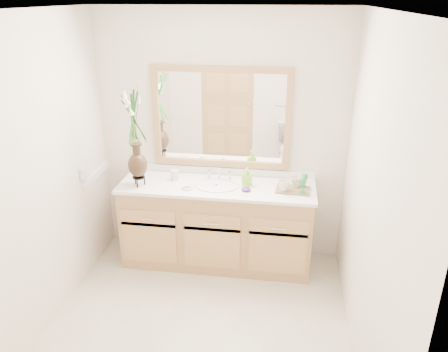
% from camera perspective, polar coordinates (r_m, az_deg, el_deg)
% --- Properties ---
extents(floor, '(2.60, 2.60, 0.00)m').
position_cam_1_polar(floor, '(3.71, -3.57, -19.50)').
color(floor, beige).
rests_on(floor, ground).
extents(ceiling, '(2.40, 2.60, 0.02)m').
position_cam_1_polar(ceiling, '(2.75, -4.86, 20.81)').
color(ceiling, white).
rests_on(ceiling, wall_back).
extents(wall_back, '(2.40, 0.02, 2.40)m').
position_cam_1_polar(wall_back, '(4.23, -0.36, 4.97)').
color(wall_back, silver).
rests_on(wall_back, floor).
extents(wall_front, '(2.40, 0.02, 2.40)m').
position_cam_1_polar(wall_front, '(1.98, -12.54, -18.40)').
color(wall_front, silver).
rests_on(wall_front, floor).
extents(wall_left, '(0.02, 2.60, 2.40)m').
position_cam_1_polar(wall_left, '(3.48, -23.79, -1.02)').
color(wall_left, silver).
rests_on(wall_left, floor).
extents(wall_right, '(0.02, 2.60, 2.40)m').
position_cam_1_polar(wall_right, '(3.03, 18.72, -3.75)').
color(wall_right, silver).
rests_on(wall_right, floor).
extents(vanity, '(1.80, 0.55, 0.80)m').
position_cam_1_polar(vanity, '(4.29, -0.92, -6.44)').
color(vanity, tan).
rests_on(vanity, floor).
extents(counter, '(1.84, 0.57, 0.03)m').
position_cam_1_polar(counter, '(4.10, -0.96, -1.37)').
color(counter, white).
rests_on(counter, vanity).
extents(sink, '(0.38, 0.34, 0.23)m').
position_cam_1_polar(sink, '(4.10, -0.99, -1.97)').
color(sink, white).
rests_on(sink, counter).
extents(mirror, '(1.32, 0.04, 0.97)m').
position_cam_1_polar(mirror, '(4.15, -0.42, 7.57)').
color(mirror, white).
rests_on(mirror, wall_back).
extents(switch_plate, '(0.02, 0.12, 0.12)m').
position_cam_1_polar(switch_plate, '(4.17, -17.86, 0.36)').
color(switch_plate, white).
rests_on(switch_plate, wall_left).
extents(door, '(0.80, 0.03, 2.00)m').
position_cam_1_polar(door, '(2.23, -19.65, -20.65)').
color(door, tan).
rests_on(door, floor).
extents(flower_vase, '(0.21, 0.21, 0.85)m').
position_cam_1_polar(flower_vase, '(3.97, -11.62, 6.45)').
color(flower_vase, black).
rests_on(flower_vase, counter).
extents(tumbler, '(0.08, 0.08, 0.10)m').
position_cam_1_polar(tumbler, '(4.22, -6.44, 0.14)').
color(tumbler, beige).
rests_on(tumbler, counter).
extents(soap_dish, '(0.11, 0.11, 0.03)m').
position_cam_1_polar(soap_dish, '(4.03, -4.85, -1.50)').
color(soap_dish, beige).
rests_on(soap_dish, counter).
extents(soap_bottle, '(0.09, 0.09, 0.16)m').
position_cam_1_polar(soap_bottle, '(4.06, 3.05, -0.21)').
color(soap_bottle, '#7ED131').
rests_on(soap_bottle, counter).
extents(purple_dish, '(0.10, 0.08, 0.03)m').
position_cam_1_polar(purple_dish, '(3.97, 2.90, -1.76)').
color(purple_dish, '#4B2267').
rests_on(purple_dish, counter).
extents(tray, '(0.32, 0.23, 0.02)m').
position_cam_1_polar(tray, '(4.03, 9.00, -1.78)').
color(tray, brown).
rests_on(tray, counter).
extents(mug_left, '(0.13, 0.13, 0.11)m').
position_cam_1_polar(mug_left, '(3.96, 7.77, -1.18)').
color(mug_left, beige).
rests_on(mug_left, tray).
extents(mug_right, '(0.13, 0.13, 0.10)m').
position_cam_1_polar(mug_right, '(4.05, 9.39, -0.71)').
color(mug_right, beige).
rests_on(mug_right, tray).
extents(goblet_front, '(0.07, 0.07, 0.15)m').
position_cam_1_polar(goblet_front, '(3.92, 10.25, -0.80)').
color(goblet_front, '#297C38').
rests_on(goblet_front, tray).
extents(goblet_back, '(0.06, 0.06, 0.13)m').
position_cam_1_polar(goblet_back, '(4.06, 10.49, -0.23)').
color(goblet_back, '#297C38').
rests_on(goblet_back, tray).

